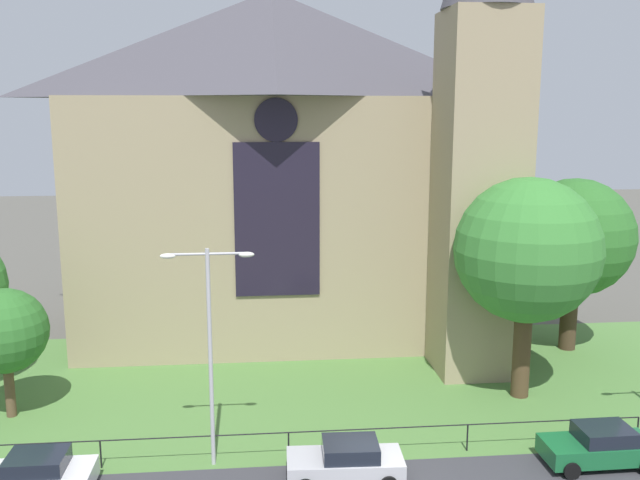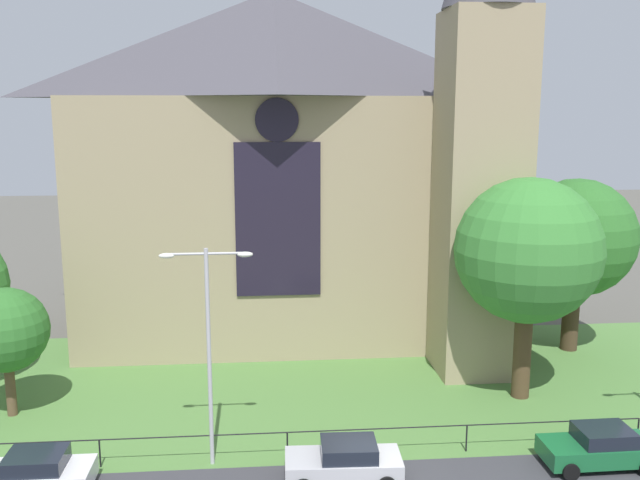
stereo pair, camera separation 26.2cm
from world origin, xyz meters
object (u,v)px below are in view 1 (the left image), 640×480
at_px(tree_right_far, 574,238).
at_px(parked_car_silver, 346,462).
at_px(tree_left_near, 5,331).
at_px(parked_car_green, 600,446).
at_px(streetlamp_near, 210,330).
at_px(church_building, 287,162).
at_px(parked_car_white, 33,475).
at_px(tree_right_near, 527,251).

relative_size(tree_right_far, parked_car_silver, 2.27).
relative_size(tree_left_near, parked_car_green, 1.37).
xyz_separation_m(streetlamp_near, parked_car_silver, (4.87, -1.67, -4.58)).
bearing_deg(tree_left_near, church_building, 40.70).
bearing_deg(tree_right_far, streetlamp_near, -149.71).
distance_m(tree_left_near, tree_right_far, 29.08).
distance_m(tree_left_near, streetlamp_near, 10.53).
bearing_deg(parked_car_white, streetlamp_near, -165.46).
xyz_separation_m(streetlamp_near, parked_car_white, (-6.13, -1.56, -4.58)).
relative_size(tree_right_near, parked_car_green, 2.45).
xyz_separation_m(tree_left_near, parked_car_white, (2.98, -6.65, -3.16)).
relative_size(tree_right_near, parked_car_white, 2.46).
distance_m(parked_car_silver, parked_car_green, 9.74).
xyz_separation_m(tree_right_far, parked_car_green, (-4.60, -12.63, -5.62)).
relative_size(tree_right_near, streetlamp_near, 1.24).
bearing_deg(parked_car_green, parked_car_silver, 0.86).
bearing_deg(tree_left_near, parked_car_silver, -25.81).
distance_m(streetlamp_near, parked_car_white, 7.81).
xyz_separation_m(church_building, parked_car_white, (-9.77, -17.62, -9.53)).
distance_m(tree_right_near, tree_right_far, 8.03).
height_order(tree_left_near, tree_right_far, tree_right_far).
bearing_deg(tree_left_near, tree_right_far, 12.22).
xyz_separation_m(tree_right_far, streetlamp_near, (-19.20, -11.22, -1.04)).
height_order(tree_right_far, streetlamp_near, tree_right_far).
xyz_separation_m(tree_left_near, parked_car_silver, (13.98, -6.76, -3.16)).
bearing_deg(parked_car_silver, church_building, -83.99).
bearing_deg(parked_car_white, tree_right_near, -161.47).
distance_m(tree_left_near, parked_car_green, 24.79).
relative_size(church_building, parked_car_white, 6.18).
height_order(tree_right_far, parked_car_green, tree_right_far).
relative_size(streetlamp_near, parked_car_green, 1.99).
height_order(church_building, parked_car_white, church_building).
bearing_deg(tree_right_far, parked_car_white, -153.23).
height_order(tree_right_near, parked_car_silver, tree_right_near).
distance_m(tree_right_near, streetlamp_near, 15.03).
bearing_deg(church_building, parked_car_green, -57.89).
bearing_deg(streetlamp_near, tree_right_near, 19.97).
bearing_deg(tree_left_near, streetlamp_near, -29.19).
relative_size(church_building, tree_left_near, 4.51).
bearing_deg(tree_left_near, parked_car_white, -65.85).
height_order(tree_left_near, parked_car_white, tree_left_near).
bearing_deg(parked_car_silver, parked_car_white, 1.47).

